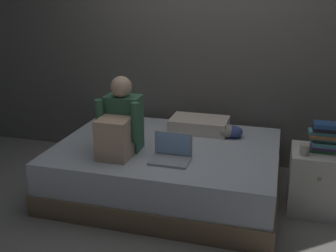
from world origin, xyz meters
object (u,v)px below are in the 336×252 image
at_px(nightstand, 316,180).
at_px(pillow, 199,125).
at_px(person_sitting, 120,125).
at_px(book_stack, 324,137).
at_px(laptop, 171,154).
at_px(mug, 304,150).
at_px(clothes_pile, 229,131).
at_px(bed, 167,169).

bearing_deg(nightstand, pillow, 159.65).
height_order(person_sitting, book_stack, person_sitting).
bearing_deg(laptop, pillow, 84.56).
bearing_deg(person_sitting, nightstand, 11.09).
xyz_separation_m(person_sitting, book_stack, (1.66, 0.32, -0.06)).
height_order(pillow, mug, mug).
distance_m(laptop, pillow, 0.78).
height_order(person_sitting, clothes_pile, person_sitting).
distance_m(book_stack, clothes_pile, 0.89).
xyz_separation_m(nightstand, clothes_pile, (-0.79, 0.33, 0.26)).
height_order(pillow, clothes_pile, pillow).
height_order(nightstand, person_sitting, person_sitting).
bearing_deg(laptop, book_stack, 17.11).
relative_size(bed, nightstand, 3.75).
relative_size(laptop, mug, 3.56).
relative_size(bed, book_stack, 7.94).
xyz_separation_m(bed, pillow, (0.20, 0.45, 0.30)).
bearing_deg(pillow, mug, -28.56).
height_order(book_stack, clothes_pile, book_stack).
xyz_separation_m(pillow, mug, (0.97, -0.53, 0.04)).
bearing_deg(pillow, bed, -113.96).
height_order(person_sitting, laptop, person_sitting).
xyz_separation_m(bed, person_sitting, (-0.34, -0.28, 0.49)).
bearing_deg(bed, person_sitting, -140.41).
bearing_deg(laptop, nightstand, 17.41).
bearing_deg(pillow, clothes_pile, -14.62).
distance_m(person_sitting, pillow, 0.92).
bearing_deg(mug, book_stack, 38.50).
bearing_deg(book_stack, bed, -178.20).
bearing_deg(nightstand, mug, -137.31).
relative_size(laptop, pillow, 0.57).
bearing_deg(book_stack, laptop, -162.89).
distance_m(pillow, clothes_pile, 0.32).
bearing_deg(clothes_pile, person_sitting, -142.52).
relative_size(bed, pillow, 3.57).
relative_size(nightstand, person_sitting, 0.82).
relative_size(nightstand, laptop, 1.67).
xyz_separation_m(bed, book_stack, (1.32, 0.04, 0.43)).
bearing_deg(person_sitting, laptop, -5.82).
bearing_deg(bed, nightstand, 1.85).
distance_m(nightstand, mug, 0.36).
bearing_deg(clothes_pile, book_stack, -22.01).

